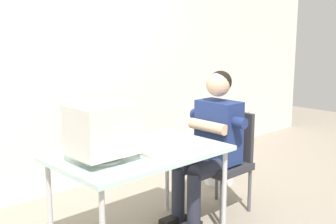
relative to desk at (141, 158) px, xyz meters
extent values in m
cube|color=silver|center=(0.30, 1.40, 0.83)|extent=(8.00, 0.10, 3.00)
cylinder|color=#B7B7BC|center=(0.56, -0.32, -0.33)|extent=(0.04, 0.04, 0.69)
cylinder|color=#B7B7BC|center=(-0.56, 0.32, -0.33)|extent=(0.04, 0.04, 0.69)
cylinder|color=#B7B7BC|center=(0.56, 0.32, -0.33)|extent=(0.04, 0.04, 0.69)
cube|color=silver|center=(0.00, 0.00, 0.04)|extent=(1.25, 0.77, 0.03)
cylinder|color=silver|center=(-0.34, -0.02, 0.06)|extent=(0.26, 0.26, 0.02)
cylinder|color=silver|center=(-0.34, -0.02, 0.09)|extent=(0.06, 0.06, 0.03)
cube|color=silver|center=(-0.34, -0.02, 0.27)|extent=(0.40, 0.34, 0.33)
cube|color=black|center=(-0.13, -0.02, 0.27)|extent=(0.01, 0.29, 0.27)
cube|color=beige|center=(0.01, -0.01, 0.06)|extent=(0.17, 0.44, 0.02)
cube|color=beige|center=(0.01, -0.01, 0.08)|extent=(0.15, 0.39, 0.01)
cylinder|color=#4C4C51|center=(0.69, -0.19, -0.48)|extent=(0.03, 0.03, 0.38)
cylinder|color=#4C4C51|center=(1.07, -0.19, -0.48)|extent=(0.03, 0.03, 0.38)
cylinder|color=#4C4C51|center=(0.69, 0.19, -0.48)|extent=(0.03, 0.03, 0.38)
cylinder|color=#4C4C51|center=(1.07, 0.19, -0.48)|extent=(0.03, 0.03, 0.38)
cube|color=#2D2D33|center=(0.88, 0.00, -0.26)|extent=(0.44, 0.44, 0.06)
cube|color=#2D2D33|center=(1.08, 0.00, -0.01)|extent=(0.04, 0.39, 0.43)
cube|color=navy|center=(0.86, 0.00, 0.06)|extent=(0.22, 0.37, 0.53)
sphere|color=tan|center=(0.84, 0.00, 0.46)|extent=(0.20, 0.20, 0.20)
sphere|color=black|center=(0.87, 0.00, 0.48)|extent=(0.19, 0.19, 0.19)
cylinder|color=#262838|center=(0.67, -0.09, -0.21)|extent=(0.39, 0.14, 0.14)
cylinder|color=#262838|center=(0.67, 0.09, -0.21)|extent=(0.39, 0.14, 0.14)
cylinder|color=#262838|center=(0.47, -0.09, -0.44)|extent=(0.11, 0.11, 0.46)
cylinder|color=#262838|center=(0.47, 0.09, -0.44)|extent=(0.11, 0.11, 0.46)
cube|color=black|center=(0.41, 0.09, -0.64)|extent=(0.24, 0.09, 0.06)
cylinder|color=navy|center=(0.84, -0.22, 0.17)|extent=(0.09, 0.14, 0.09)
cylinder|color=navy|center=(0.84, 0.21, 0.17)|extent=(0.09, 0.14, 0.09)
cylinder|color=tan|center=(0.72, 0.00, 0.12)|extent=(0.09, 0.37, 0.09)
cylinder|color=silver|center=(1.44, 0.47, -0.54)|extent=(0.30, 0.30, 0.25)
cylinder|color=brown|center=(1.44, 0.47, -0.28)|extent=(0.04, 0.04, 0.28)
cone|color=#2C8C36|center=(1.60, 0.49, -0.06)|extent=(0.44, 0.16, 0.26)
cone|color=#2C8C36|center=(1.55, 0.56, -0.03)|extent=(0.33, 0.31, 0.36)
cone|color=#2C8C36|center=(1.45, 0.63, -0.07)|extent=(0.10, 0.44, 0.24)
cone|color=#2C8C36|center=(1.35, 0.54, 0.00)|extent=(0.28, 0.27, 0.41)
cone|color=#2C8C36|center=(1.32, 0.49, 0.00)|extent=(0.35, 0.13, 0.39)
cone|color=#2C8C36|center=(1.35, 0.36, -0.02)|extent=(0.27, 0.33, 0.38)
cone|color=#2C8C36|center=(1.42, 0.31, -0.05)|extent=(0.11, 0.42, 0.29)
cone|color=#2C8C36|center=(1.52, 0.36, -0.03)|extent=(0.27, 0.35, 0.37)
cylinder|color=blue|center=(0.05, 0.26, 0.10)|extent=(0.09, 0.09, 0.09)
torus|color=blue|center=(0.05, 0.31, 0.10)|extent=(0.06, 0.01, 0.06)
camera|label=1|loc=(-1.92, -2.34, 0.93)|focal=46.60mm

